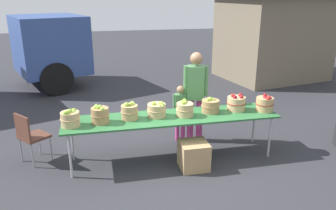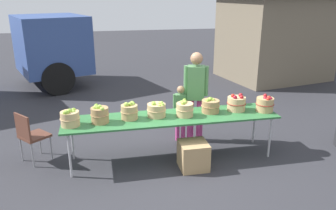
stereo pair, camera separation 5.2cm
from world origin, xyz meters
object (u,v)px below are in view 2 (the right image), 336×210
at_px(apple_basket_green_0, 70,118).
at_px(apple_basket_red_1, 265,104).
at_px(apple_basket_green_3, 157,110).
at_px(produce_crate, 193,155).
at_px(folding_chair, 30,133).
at_px(apple_basket_green_2, 129,111).
at_px(apple_basket_red_0, 236,103).
at_px(apple_basket_green_5, 210,106).
at_px(child_customer, 181,109).
at_px(apple_basket_green_4, 185,109).
at_px(vendor_adult, 196,90).
at_px(apple_basket_green_1, 100,114).
at_px(market_table, 172,118).

xyz_separation_m(apple_basket_green_0, apple_basket_red_1, (3.20, 0.00, 0.00)).
distance_m(apple_basket_green_3, produce_crate, 0.94).
bearing_deg(folding_chair, apple_basket_green_0, -160.55).
relative_size(apple_basket_green_2, apple_basket_red_0, 0.90).
bearing_deg(apple_basket_green_5, child_customer, 121.56).
bearing_deg(apple_basket_green_2, apple_basket_green_5, 1.37).
bearing_deg(apple_basket_red_1, apple_basket_green_5, 171.19).
relative_size(apple_basket_green_4, produce_crate, 0.68).
distance_m(apple_basket_green_0, folding_chair, 0.88).
xyz_separation_m(child_customer, folding_chair, (-2.59, -0.34, -0.12)).
xyz_separation_m(apple_basket_green_3, apple_basket_green_4, (0.45, -0.07, 0.00)).
relative_size(apple_basket_red_0, apple_basket_red_1, 1.06).
bearing_deg(apple_basket_red_0, apple_basket_red_1, -17.33).
bearing_deg(apple_basket_green_0, folding_chair, 149.03).
bearing_deg(produce_crate, apple_basket_green_3, 137.48).
height_order(apple_basket_green_5, apple_basket_red_0, apple_basket_red_0).
xyz_separation_m(apple_basket_green_4, vendor_adult, (0.37, 0.63, 0.12)).
bearing_deg(apple_basket_green_5, apple_basket_red_1, -8.81).
bearing_deg(apple_basket_green_1, child_customer, 25.70).
relative_size(child_customer, folding_chair, 1.24).
xyz_separation_m(apple_basket_red_1, child_customer, (-1.29, 0.74, -0.25)).
height_order(apple_basket_green_3, vendor_adult, vendor_adult).
xyz_separation_m(vendor_adult, child_customer, (-0.27, 0.06, -0.36)).
xyz_separation_m(market_table, child_customer, (0.32, 0.68, -0.09)).
height_order(apple_basket_green_0, apple_basket_red_0, apple_basket_red_0).
xyz_separation_m(apple_basket_green_2, apple_basket_red_1, (2.29, -0.11, -0.00)).
bearing_deg(apple_basket_green_4, vendor_adult, 59.48).
bearing_deg(apple_basket_green_5, market_table, -173.72).
height_order(market_table, apple_basket_green_0, apple_basket_green_0).
relative_size(apple_basket_green_3, apple_basket_green_4, 1.06).
xyz_separation_m(apple_basket_green_1, child_customer, (1.47, 0.71, -0.26)).
bearing_deg(child_customer, apple_basket_red_0, 149.72).
height_order(market_table, apple_basket_green_3, apple_basket_green_3).
height_order(apple_basket_green_3, produce_crate, apple_basket_green_3).
bearing_deg(apple_basket_green_4, apple_basket_red_1, -2.45).
height_order(apple_basket_green_0, produce_crate, apple_basket_green_0).
relative_size(apple_basket_green_3, apple_basket_red_0, 0.97).
bearing_deg(folding_chair, apple_basket_green_1, -147.64).
bearing_deg(child_customer, apple_basket_green_5, 127.05).
xyz_separation_m(vendor_adult, produce_crate, (-0.32, -1.02, -0.77)).
bearing_deg(apple_basket_green_3, apple_basket_green_1, -174.47).
height_order(apple_basket_green_0, apple_basket_green_3, apple_basket_green_0).
xyz_separation_m(apple_basket_green_5, produce_crate, (-0.42, -0.48, -0.64)).
bearing_deg(apple_basket_green_1, apple_basket_green_0, -174.54).
xyz_separation_m(apple_basket_green_4, apple_basket_green_5, (0.47, 0.08, -0.01)).
bearing_deg(market_table, vendor_adult, 46.74).
bearing_deg(child_customer, apple_basket_green_0, 26.89).
relative_size(apple_basket_green_2, apple_basket_red_1, 0.94).
distance_m(apple_basket_green_1, child_customer, 1.65).
bearing_deg(apple_basket_red_0, apple_basket_green_1, -177.37).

